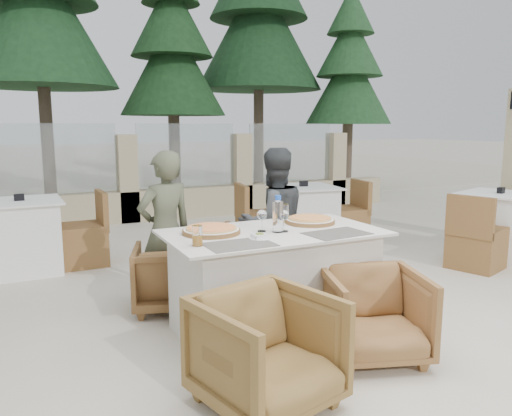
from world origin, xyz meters
name	(u,v)px	position (x,y,z in m)	size (l,w,h in m)	color
ground	(259,329)	(0.00, 0.00, 0.00)	(80.00, 80.00, 0.00)	beige
sand_patch	(71,173)	(0.00, 14.00, 0.01)	(30.00, 16.00, 0.01)	beige
perimeter_wall_far	(127,172)	(0.00, 4.80, 0.80)	(10.00, 0.34, 1.60)	#C1B088
pine_mid_left	(40,35)	(-1.00, 7.50, 3.25)	(2.86, 2.86, 6.50)	#1D4623
pine_centre	(173,79)	(1.50, 7.20, 2.50)	(2.20, 2.20, 5.00)	#1B3F1D
pine_mid_right	(259,46)	(3.80, 7.80, 3.40)	(2.99, 2.99, 6.80)	#183A1C
pine_far_right	(349,94)	(5.50, 6.50, 2.25)	(1.98, 1.98, 4.50)	#234E27
dining_table	(273,281)	(0.09, -0.05, 0.39)	(1.60, 0.90, 0.77)	silver
placemat_near_left	(240,244)	(-0.30, -0.33, 0.77)	(0.45, 0.30, 0.00)	#615C53
placemat_near_right	(337,233)	(0.47, -0.33, 0.77)	(0.45, 0.30, 0.00)	#57534B
pizza_left	(211,230)	(-0.35, 0.08, 0.80)	(0.42, 0.42, 0.06)	#F65221
pizza_right	(310,220)	(0.50, 0.09, 0.80)	(0.40, 0.40, 0.05)	#DE581E
water_bottle	(278,214)	(0.11, -0.09, 0.91)	(0.08, 0.08, 0.27)	#BEDAF9
wine_glass_centre	(262,219)	(0.01, -0.03, 0.86)	(0.08, 0.08, 0.18)	white
wine_glass_near	(284,219)	(0.16, -0.10, 0.86)	(0.08, 0.08, 0.18)	white
beer_glass_left	(197,236)	(-0.56, -0.24, 0.84)	(0.07, 0.07, 0.14)	orange
beer_glass_right	(284,213)	(0.33, 0.22, 0.84)	(0.07, 0.07, 0.15)	gold
olive_dish	(260,236)	(-0.11, -0.24, 0.79)	(0.11, 0.11, 0.04)	white
armchair_far_left	(170,277)	(-0.48, 0.73, 0.28)	(0.59, 0.61, 0.56)	brown
armchair_far_right	(273,257)	(0.51, 0.73, 0.33)	(0.71, 0.73, 0.67)	brown
armchair_near_left	(267,351)	(-0.42, -0.97, 0.32)	(0.68, 0.70, 0.64)	olive
armchair_near_right	(374,314)	(0.49, -0.75, 0.30)	(0.64, 0.65, 0.60)	brown
diner_left	(165,232)	(-0.51, 0.72, 0.67)	(0.49, 0.32, 1.35)	#4D513B
diner_right	(273,223)	(0.45, 0.63, 0.68)	(0.66, 0.51, 1.35)	#373A3C
bg_table_a	(22,237)	(-1.59, 2.45, 0.39)	(1.64, 0.82, 0.77)	white
bg_table_b	(303,216)	(1.73, 2.22, 0.39)	(1.64, 0.82, 0.77)	silver
bg_table_c	(498,226)	(3.43, 0.66, 0.39)	(1.64, 0.82, 0.77)	white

